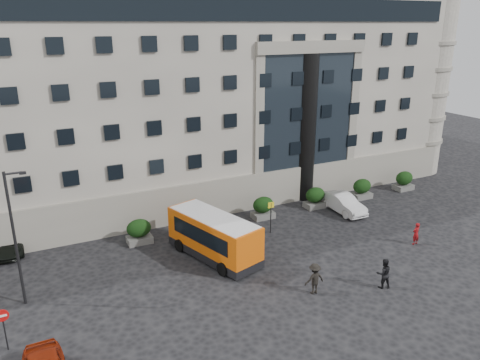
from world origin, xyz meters
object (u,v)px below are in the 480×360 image
object	(u,v)px
hedge_e	(362,189)
parked_car_d	(9,244)
no_entry_sign	(3,322)
minibus	(214,235)
bus_stop_sign	(271,212)
pedestrian_a	(416,234)
hedge_b	(205,219)
red_truck	(7,200)
pedestrian_c	(314,279)
hedge_c	(263,207)
street_lamp	(15,234)
hedge_f	(404,180)
pedestrian_b	(384,273)
hedge_d	(315,197)
white_taxi	(343,203)
hedge_a	(139,231)

from	to	relation	value
hedge_e	parked_car_d	world-z (taller)	hedge_e
no_entry_sign	minibus	bearing A→B (deg)	18.56
bus_stop_sign	parked_car_d	xyz separation A→B (m)	(-18.11, 5.49, -1.11)
pedestrian_a	hedge_b	bearing A→B (deg)	-40.78
red_truck	parked_car_d	xyz separation A→B (m)	(-0.12, -7.55, -0.72)
no_entry_sign	pedestrian_c	bearing A→B (deg)	-8.54
no_entry_sign	bus_stop_sign	bearing A→B (deg)	18.08
hedge_c	street_lamp	xyz separation A→B (m)	(-18.34, -4.80, 3.44)
hedge_e	bus_stop_sign	bearing A→B (deg)	-166.08
parked_car_d	pedestrian_c	bearing A→B (deg)	-33.84
pedestrian_c	hedge_b	bearing A→B (deg)	-75.75
hedge_b	minibus	xyz separation A→B (m)	(-1.15, -4.46, 0.74)
hedge_f	pedestrian_b	xyz separation A→B (m)	(-14.28, -12.67, 0.03)
hedge_d	pedestrian_c	world-z (taller)	pedestrian_c
hedge_e	bus_stop_sign	world-z (taller)	bus_stop_sign
hedge_c	pedestrian_a	xyz separation A→B (m)	(7.60, -9.22, -0.09)
hedge_b	pedestrian_c	xyz separation A→B (m)	(2.38, -11.33, 0.04)
bus_stop_sign	white_taxi	xyz separation A→B (m)	(7.68, 0.93, -0.95)
hedge_a	bus_stop_sign	bearing A→B (deg)	-16.42
hedge_c	white_taxi	xyz separation A→B (m)	(6.78, -1.87, -0.15)
no_entry_sign	hedge_d	bearing A→B (deg)	19.76
hedge_c	hedge_e	xyz separation A→B (m)	(10.40, 0.00, 0.00)
bus_stop_sign	pedestrian_c	world-z (taller)	bus_stop_sign
hedge_e	pedestrian_a	xyz separation A→B (m)	(-2.80, -9.22, -0.09)
bus_stop_sign	no_entry_sign	distance (m)	19.46
hedge_b	bus_stop_sign	world-z (taller)	bus_stop_sign
parked_car_d	pedestrian_b	distance (m)	25.48
hedge_a	hedge_d	size ratio (longest dim) A/B	1.00
minibus	pedestrian_b	size ratio (longest dim) A/B	4.01
hedge_f	no_entry_sign	distance (m)	36.11
hedge_d	hedge_f	size ratio (longest dim) A/B	1.00
hedge_d	hedge_f	xyz separation A→B (m)	(10.40, 0.00, 0.00)
hedge_b	street_lamp	distance (m)	14.41
hedge_c	parked_car_d	xyz separation A→B (m)	(-19.01, 2.69, -0.31)
red_truck	pedestrian_a	world-z (taller)	red_truck
hedge_f	pedestrian_b	world-z (taller)	pedestrian_b
pedestrian_a	pedestrian_b	bearing A→B (deg)	23.76
red_truck	minibus	bearing A→B (deg)	-43.90
hedge_e	minibus	size ratio (longest dim) A/B	0.24
hedge_b	hedge_e	world-z (taller)	same
hedge_e	hedge_f	xyz separation A→B (m)	(5.20, 0.00, 0.00)
bus_stop_sign	no_entry_sign	bearing A→B (deg)	-161.92
hedge_d	no_entry_sign	bearing A→B (deg)	-160.24
pedestrian_c	minibus	bearing A→B (deg)	-60.40
hedge_a	bus_stop_sign	xyz separation A→B (m)	(9.50, -2.80, 0.80)
hedge_f	street_lamp	xyz separation A→B (m)	(-33.94, -4.80, 3.44)
no_entry_sign	minibus	xyz separation A→B (m)	(13.05, 4.38, 0.02)
no_entry_sign	white_taxi	size ratio (longest dim) A/B	0.49
hedge_e	pedestrian_c	xyz separation A→B (m)	(-13.22, -11.33, 0.04)
hedge_d	pedestrian_c	bearing A→B (deg)	-125.30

